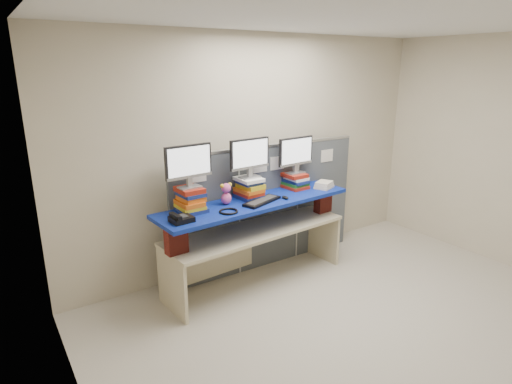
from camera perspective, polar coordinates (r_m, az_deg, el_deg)
room at (r=3.81m, az=17.30°, el=0.19°), size 5.00×4.00×2.80m
cubicle_partition at (r=5.25m, az=1.68°, el=-1.85°), size 2.60×0.06×1.53m
desk at (r=4.88m, az=-0.00°, el=-6.33°), size 2.21×0.79×0.66m
brick_pier_left at (r=4.24m, az=-10.60°, el=-6.24°), size 0.22×0.13×0.29m
brick_pier_right at (r=5.39m, az=8.91°, el=-1.16°), size 0.22×0.13×0.29m
blue_board at (r=4.73m, az=-0.00°, el=-1.41°), size 2.35×0.75×0.04m
book_stack_left at (r=4.39m, az=-8.74°, el=-1.06°), size 0.27×0.31×0.25m
book_stack_center at (r=4.78m, az=-0.92°, el=0.52°), size 0.27×0.32×0.24m
book_stack_right at (r=5.21m, az=5.23°, el=1.50°), size 0.27×0.32×0.18m
monitor_left at (r=4.29m, az=-8.97°, el=3.75°), size 0.50×0.16×0.44m
monitor_center at (r=4.69m, az=-0.85°, el=4.87°), size 0.50×0.16×0.44m
monitor_right at (r=5.13m, az=5.33°, el=5.20°), size 0.50×0.16×0.44m
keyboard at (r=4.66m, az=0.81°, el=-1.23°), size 0.52×0.32×0.03m
mouse at (r=4.79m, az=3.90°, el=-0.73°), size 0.09×0.12×0.03m
desk_phone at (r=4.14m, az=-10.00°, el=-3.52°), size 0.22×0.20×0.09m
headset at (r=4.36m, az=-3.68°, el=-2.58°), size 0.20×0.20×0.02m
plush_toy at (r=4.58m, az=-3.99°, el=-0.21°), size 0.14×0.10×0.23m
binder_stack at (r=5.26m, az=9.06°, el=0.93°), size 0.28×0.26×0.08m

